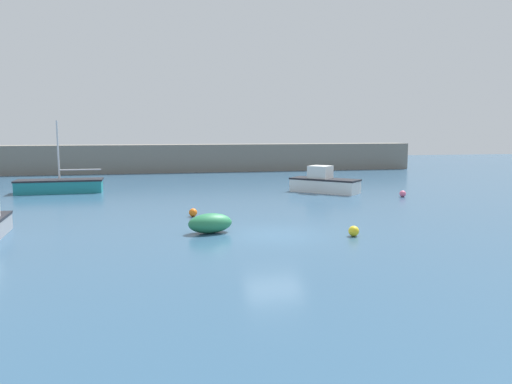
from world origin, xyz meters
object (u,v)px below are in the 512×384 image
object	(u,v)px
motorboat_with_cabin	(324,183)
mooring_buoy_yellow	(354,231)
sailboat_short_mast	(60,186)
dinghy_near_pier	(210,223)
mooring_buoy_pink	(403,194)
mooring_buoy_orange	(193,213)

from	to	relation	value
motorboat_with_cabin	mooring_buoy_yellow	world-z (taller)	motorboat_with_cabin
motorboat_with_cabin	sailboat_short_mast	xyz separation A→B (m)	(-18.48, 3.72, -0.18)
dinghy_near_pier	mooring_buoy_yellow	distance (m)	6.16
mooring_buoy_yellow	mooring_buoy_pink	world-z (taller)	mooring_buoy_yellow
mooring_buoy_pink	motorboat_with_cabin	bearing A→B (deg)	141.61
sailboat_short_mast	mooring_buoy_orange	world-z (taller)	sailboat_short_mast
motorboat_with_cabin	sailboat_short_mast	size ratio (longest dim) A/B	0.79
dinghy_near_pier	mooring_buoy_yellow	xyz separation A→B (m)	(5.84, -1.94, -0.21)
dinghy_near_pier	sailboat_short_mast	size ratio (longest dim) A/B	0.36
mooring_buoy_orange	mooring_buoy_pink	xyz separation A→B (m)	(14.37, 4.71, 0.00)
dinghy_near_pier	mooring_buoy_yellow	size ratio (longest dim) A/B	4.78
dinghy_near_pier	mooring_buoy_pink	size ratio (longest dim) A/B	4.98
dinghy_near_pier	mooring_buoy_pink	distance (m)	16.63
mooring_buoy_orange	mooring_buoy_pink	world-z (taller)	mooring_buoy_pink
sailboat_short_mast	mooring_buoy_orange	bearing A→B (deg)	124.27
sailboat_short_mast	dinghy_near_pier	bearing A→B (deg)	117.49
motorboat_with_cabin	sailboat_short_mast	world-z (taller)	sailboat_short_mast
sailboat_short_mast	mooring_buoy_orange	size ratio (longest dim) A/B	13.86
motorboat_with_cabin	dinghy_near_pier	xyz separation A→B (m)	(-9.65, -12.43, -0.25)
dinghy_near_pier	mooring_buoy_pink	bearing A→B (deg)	-158.96
sailboat_short_mast	mooring_buoy_pink	distance (m)	23.91
mooring_buoy_pink	mooring_buoy_yellow	bearing A→B (deg)	-126.67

